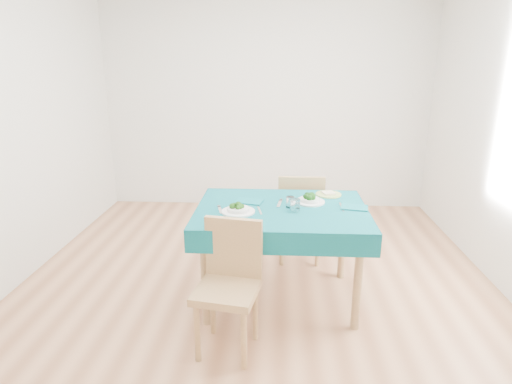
# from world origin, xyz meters

# --- Properties ---
(room_shell) EXTENTS (4.02, 4.52, 2.73)m
(room_shell) POSITION_xyz_m (0.00, 0.00, 1.35)
(room_shell) COLOR #9B6340
(room_shell) RESTS_ON ground
(table) EXTENTS (1.26, 0.96, 0.76)m
(table) POSITION_xyz_m (0.20, -0.09, 0.38)
(table) COLOR #085058
(table) RESTS_ON ground
(chair_near) EXTENTS (0.44, 0.47, 0.94)m
(chair_near) POSITION_xyz_m (-0.14, -0.75, 0.47)
(chair_near) COLOR #9A7448
(chair_near) RESTS_ON ground
(chair_far) EXTENTS (0.41, 0.45, 1.01)m
(chair_far) POSITION_xyz_m (0.37, 0.65, 0.51)
(chair_far) COLOR #9A7448
(chair_far) RESTS_ON ground
(bowl_near) EXTENTS (0.24, 0.24, 0.07)m
(bowl_near) POSITION_xyz_m (-0.12, -0.21, 0.80)
(bowl_near) COLOR white
(bowl_near) RESTS_ON table
(bowl_far) EXTENTS (0.24, 0.24, 0.07)m
(bowl_far) POSITION_xyz_m (0.41, 0.05, 0.79)
(bowl_far) COLOR white
(bowl_far) RESTS_ON table
(fork_near) EXTENTS (0.06, 0.17, 0.00)m
(fork_near) POSITION_xyz_m (-0.25, -0.16, 0.76)
(fork_near) COLOR silver
(fork_near) RESTS_ON table
(knife_near) EXTENTS (0.05, 0.20, 0.00)m
(knife_near) POSITION_xyz_m (0.03, -0.16, 0.76)
(knife_near) COLOR silver
(knife_near) RESTS_ON table
(fork_far) EXTENTS (0.05, 0.18, 0.00)m
(fork_far) POSITION_xyz_m (0.18, 0.01, 0.76)
(fork_far) COLOR silver
(fork_far) RESTS_ON table
(knife_far) EXTENTS (0.02, 0.20, 0.00)m
(knife_far) POSITION_xyz_m (0.65, -0.06, 0.76)
(knife_far) COLOR silver
(knife_far) RESTS_ON table
(napkin_near) EXTENTS (0.23, 0.18, 0.01)m
(napkin_near) POSITION_xyz_m (-0.05, 0.03, 0.76)
(napkin_near) COLOR #0B5962
(napkin_near) RESTS_ON table
(napkin_far) EXTENTS (0.22, 0.17, 0.01)m
(napkin_far) POSITION_xyz_m (0.74, -0.07, 0.76)
(napkin_far) COLOR #0B5962
(napkin_far) RESTS_ON table
(tumbler_center) EXTENTS (0.06, 0.06, 0.08)m
(tumbler_center) POSITION_xyz_m (0.26, -0.08, 0.80)
(tumbler_center) COLOR white
(tumbler_center) RESTS_ON table
(tumbler_side) EXTENTS (0.07, 0.07, 0.09)m
(tumbler_side) POSITION_xyz_m (0.29, -0.17, 0.80)
(tumbler_side) COLOR white
(tumbler_side) RESTS_ON table
(side_plate) EXTENTS (0.21, 0.21, 0.01)m
(side_plate) POSITION_xyz_m (0.58, 0.25, 0.76)
(side_plate) COLOR #A2BE5C
(side_plate) RESTS_ON table
(bread_slice) EXTENTS (0.11, 0.11, 0.01)m
(bread_slice) POSITION_xyz_m (0.58, 0.25, 0.78)
(bread_slice) COLOR beige
(bread_slice) RESTS_ON side_plate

